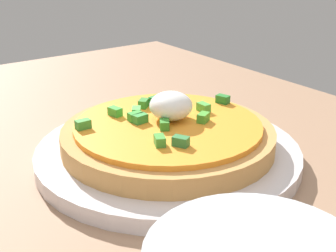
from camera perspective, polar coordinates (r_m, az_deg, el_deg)
name	(u,v)px	position (r cm, az deg, el deg)	size (l,w,h in cm)	color
dining_table	(128,231)	(36.17, -4.84, -12.61)	(98.95, 73.22, 2.28)	#9C7659
plate	(168,153)	(43.54, 0.00, -3.29)	(24.16, 24.16, 1.40)	silver
pizza	(168,134)	(42.80, 0.00, -0.92)	(19.34, 19.34, 4.87)	tan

